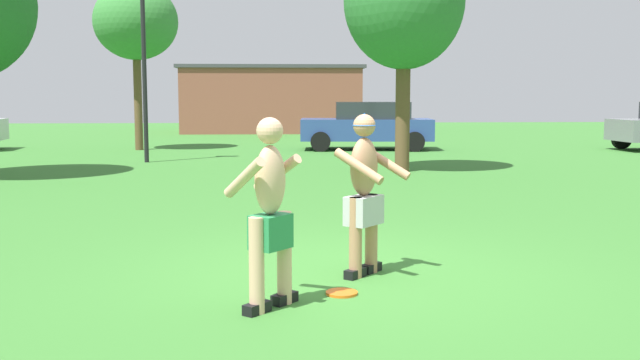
% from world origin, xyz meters
% --- Properties ---
extents(ground_plane, '(80.00, 80.00, 0.00)m').
position_xyz_m(ground_plane, '(0.00, 0.00, 0.00)').
color(ground_plane, '#38752D').
extents(player_with_cap, '(0.82, 0.75, 1.64)m').
position_xyz_m(player_with_cap, '(0.14, -0.08, 0.90)').
color(player_with_cap, black).
rests_on(player_with_cap, ground_plane).
extents(player_in_green, '(0.69, 0.78, 1.64)m').
position_xyz_m(player_in_green, '(-0.80, -1.18, 0.86)').
color(player_in_green, black).
rests_on(player_in_green, ground_plane).
extents(frisbee, '(0.30, 0.30, 0.03)m').
position_xyz_m(frisbee, '(-0.15, -0.79, 0.01)').
color(frisbee, orange).
rests_on(frisbee, ground_plane).
extents(car_blue_mid_lot, '(4.41, 2.27, 1.58)m').
position_xyz_m(car_blue_mid_lot, '(2.33, 16.84, 0.82)').
color(car_blue_mid_lot, '#2D478C').
rests_on(car_blue_mid_lot, ground_plane).
extents(lamp_post, '(0.60, 0.24, 5.07)m').
position_xyz_m(lamp_post, '(-4.21, 12.66, 3.16)').
color(lamp_post, black).
rests_on(lamp_post, ground_plane).
extents(outbuilding_behind_lot, '(8.73, 4.86, 3.19)m').
position_xyz_m(outbuilding_behind_lot, '(-0.89, 28.71, 1.60)').
color(outbuilding_behind_lot, brown).
rests_on(outbuilding_behind_lot, ground_plane).
extents(tree_right_field, '(2.72, 2.72, 5.42)m').
position_xyz_m(tree_right_field, '(-5.22, 17.18, 4.14)').
color(tree_right_field, brown).
rests_on(tree_right_field, ground_plane).
extents(tree_behind_players, '(2.81, 2.81, 5.59)m').
position_xyz_m(tree_behind_players, '(2.27, 9.88, 3.96)').
color(tree_behind_players, brown).
rests_on(tree_behind_players, ground_plane).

